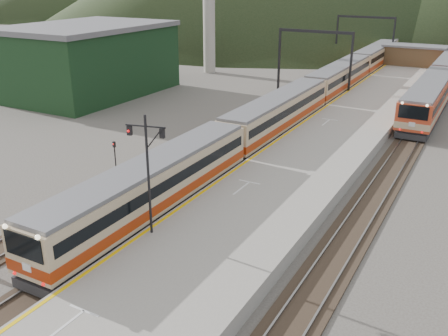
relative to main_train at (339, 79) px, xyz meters
The scene contains 14 objects.
track_main 17.01m from the main_train, 90.00° to the right, with size 2.60×200.00×0.23m.
track_far 17.73m from the main_train, 106.48° to the right, with size 2.60×200.00×0.23m.
track_second 20.53m from the main_train, 55.77° to the right, with size 2.60×200.00×0.23m.
platform 19.77m from the main_train, 73.50° to the right, with size 8.00×100.00×1.00m, color gray.
gantry_near 4.97m from the main_train, 146.27° to the right, with size 9.55×0.25×8.00m.
gantry_far 23.55m from the main_train, 97.03° to the left, with size 9.55×0.25×8.00m.
warehouse 31.80m from the main_train, 151.98° to the right, with size 14.50×20.50×8.60m.
station_shed 21.84m from the main_train, 75.13° to the left, with size 9.40×4.40×3.10m.
main_train is the anchor object (origin of this frame).
second_train 12.52m from the main_train, 23.28° to the left, with size 3.12×42.48×3.81m.
signal_mast 42.90m from the main_train, 87.06° to the right, with size 2.16×0.65×6.69m.
short_signal_a 47.89m from the main_train, 93.05° to the right, with size 0.25×0.20×2.27m.
short_signal_b 29.61m from the main_train, 94.21° to the right, with size 0.25×0.21×2.27m.
short_signal_c 35.09m from the main_train, 102.45° to the right, with size 0.25×0.20×2.27m.
Camera 1 is at (17.39, -5.27, 14.28)m, focal length 40.00 mm.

